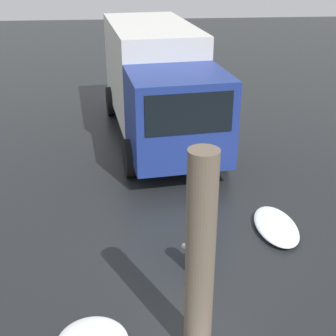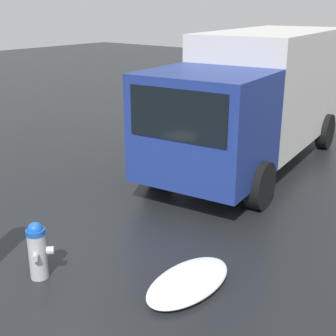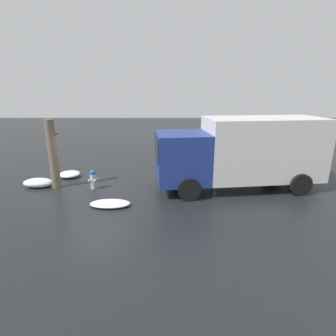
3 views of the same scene
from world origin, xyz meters
The scene contains 5 objects.
ground_plane centered at (0.00, 0.00, 0.00)m, with size 60.00×60.00×0.00m, color black.
fire_hydrant centered at (0.00, 0.00, 0.43)m, with size 0.39×0.39×0.84m.
delivery_truck centered at (6.33, 0.15, 1.63)m, with size 7.09×3.12×3.00m.
pedestrian centered at (5.04, -0.85, 0.86)m, with size 0.34×0.34×1.57m.
snow_pile_curbside centered at (1.09, -1.76, 0.09)m, with size 1.48×0.78×0.18m.
Camera 2 is at (-3.27, -4.92, 3.59)m, focal length 50.00 mm.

